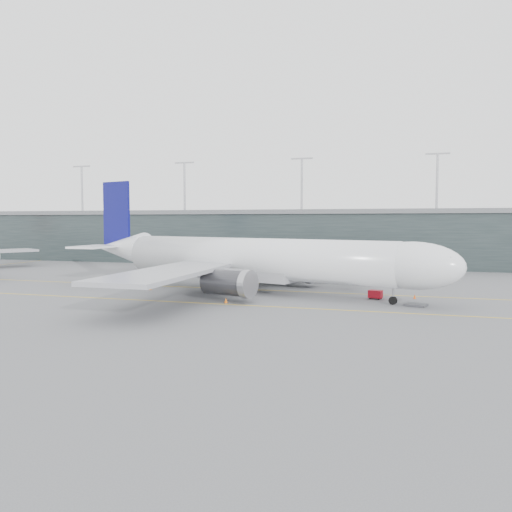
# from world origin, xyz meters

# --- Properties ---
(ground) EXTENTS (320.00, 320.00, 0.00)m
(ground) POSITION_xyz_m (0.00, 0.00, 0.00)
(ground) COLOR #57575B
(ground) RESTS_ON ground
(taxiline_a) EXTENTS (160.00, 0.25, 0.02)m
(taxiline_a) POSITION_xyz_m (0.00, -4.00, 0.01)
(taxiline_a) COLOR yellow
(taxiline_a) RESTS_ON ground
(taxiline_b) EXTENTS (160.00, 0.25, 0.02)m
(taxiline_b) POSITION_xyz_m (0.00, -20.00, 0.01)
(taxiline_b) COLOR yellow
(taxiline_b) RESTS_ON ground
(taxiline_lead_main) EXTENTS (0.25, 60.00, 0.02)m
(taxiline_lead_main) POSITION_xyz_m (5.00, 20.00, 0.01)
(taxiline_lead_main) COLOR yellow
(taxiline_lead_main) RESTS_ON ground
(terminal) EXTENTS (240.00, 36.00, 29.00)m
(terminal) POSITION_xyz_m (-0.00, 58.00, 7.62)
(terminal) COLOR #1E2728
(terminal) RESTS_ON ground
(main_aircraft) EXTENTS (70.54, 64.86, 20.11)m
(main_aircraft) POSITION_xyz_m (6.84, -6.66, 5.64)
(main_aircraft) COLOR white
(main_aircraft) RESTS_ON ground
(jet_bridge) EXTENTS (14.44, 42.89, 6.40)m
(jet_bridge) POSITION_xyz_m (18.21, 23.81, 4.79)
(jet_bridge) COLOR #2E2E33
(jet_bridge) RESTS_ON ground
(gse_cart) EXTENTS (2.30, 1.82, 1.37)m
(gse_cart) POSITION_xyz_m (27.85, -8.71, 0.76)
(gse_cart) COLOR #B60D1B
(gse_cart) RESTS_ON ground
(baggage_dolly) EXTENTS (3.45, 3.07, 0.29)m
(baggage_dolly) POSITION_xyz_m (33.77, -13.64, 0.17)
(baggage_dolly) COLOR #3B3B40
(baggage_dolly) RESTS_ON ground
(uld_a) EXTENTS (1.98, 1.68, 1.61)m
(uld_a) POSITION_xyz_m (-5.77, 9.89, 0.85)
(uld_a) COLOR #323237
(uld_a) RESTS_ON ground
(uld_b) EXTENTS (2.36, 1.92, 2.08)m
(uld_b) POSITION_xyz_m (-3.23, 10.89, 1.09)
(uld_b) COLOR #323237
(uld_b) RESTS_ON ground
(uld_c) EXTENTS (1.95, 1.63, 1.65)m
(uld_c) POSITION_xyz_m (-0.95, 10.02, 0.87)
(uld_c) COLOR #323237
(uld_c) RESTS_ON ground
(cone_nose) EXTENTS (0.43, 0.43, 0.69)m
(cone_nose) POSITION_xyz_m (33.74, -6.73, 0.34)
(cone_nose) COLOR #FB530D
(cone_nose) RESTS_ON ground
(cone_wing_stbd) EXTENTS (0.50, 0.50, 0.80)m
(cone_wing_stbd) POSITION_xyz_m (6.83, -18.84, 0.40)
(cone_wing_stbd) COLOR orange
(cone_wing_stbd) RESTS_ON ground
(cone_wing_port) EXTENTS (0.40, 0.40, 0.64)m
(cone_wing_port) POSITION_xyz_m (10.16, 10.38, 0.32)
(cone_wing_port) COLOR red
(cone_wing_port) RESTS_ON ground
(cone_tail) EXTENTS (0.45, 0.45, 0.72)m
(cone_tail) POSITION_xyz_m (-10.72, -9.30, 0.36)
(cone_tail) COLOR orange
(cone_tail) RESTS_ON ground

